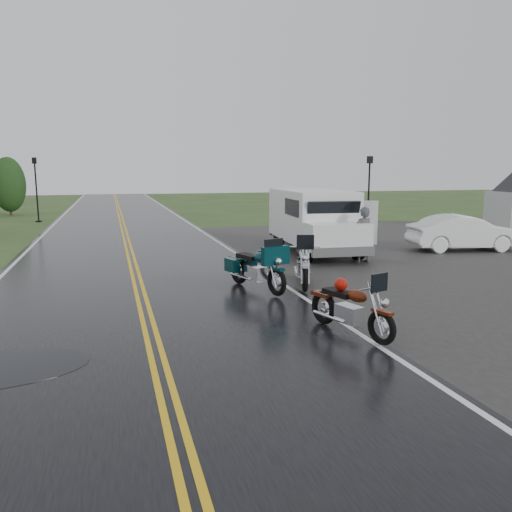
% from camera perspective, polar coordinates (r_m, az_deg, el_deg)
% --- Properties ---
extents(ground, '(120.00, 120.00, 0.00)m').
position_cam_1_polar(ground, '(10.24, -12.11, -8.09)').
color(ground, '#2D471E').
rests_on(ground, ground).
extents(road, '(8.00, 100.00, 0.04)m').
position_cam_1_polar(road, '(19.99, -14.28, 0.56)').
color(road, black).
rests_on(road, ground).
extents(parking_pad, '(14.00, 24.00, 0.03)m').
position_cam_1_polar(parking_pad, '(19.03, 21.68, -0.30)').
color(parking_pad, black).
rests_on(parking_pad, ground).
extents(motorcycle_red, '(1.36, 2.26, 1.25)m').
position_cam_1_polar(motorcycle_red, '(9.04, 14.23, -6.42)').
color(motorcycle_red, '#511909').
rests_on(motorcycle_red, ground).
extents(motorcycle_teal, '(1.56, 2.55, 1.42)m').
position_cam_1_polar(motorcycle_teal, '(12.14, 2.39, -1.63)').
color(motorcycle_teal, '#042C31').
rests_on(motorcycle_teal, ground).
extents(motorcycle_silver, '(1.61, 2.57, 1.43)m').
position_cam_1_polar(motorcycle_silver, '(12.58, 5.64, -1.24)').
color(motorcycle_silver, '#B3B6BC').
rests_on(motorcycle_silver, ground).
extents(van_white, '(2.78, 6.32, 2.42)m').
position_cam_1_polar(van_white, '(16.98, 5.85, 3.29)').
color(van_white, white).
rests_on(van_white, ground).
extents(person_at_van, '(0.74, 0.54, 1.88)m').
position_cam_1_polar(person_at_van, '(17.17, 12.12, 2.28)').
color(person_at_van, '#47474C').
rests_on(person_at_van, ground).
extents(sedan_white, '(4.37, 2.20, 1.38)m').
position_cam_1_polar(sedan_white, '(21.05, 22.63, 2.40)').
color(sedan_white, white).
rests_on(sedan_white, ground).
extents(lamp_post_far_left, '(0.34, 0.34, 3.94)m').
position_cam_1_polar(lamp_post_far_left, '(33.27, -23.80, 6.95)').
color(lamp_post_far_left, black).
rests_on(lamp_post_far_left, ground).
extents(lamp_post_far_right, '(0.33, 0.33, 3.89)m').
position_cam_1_polar(lamp_post_far_right, '(26.95, 12.75, 7.03)').
color(lamp_post_far_right, black).
rests_on(lamp_post_far_right, ground).
extents(tree_left_far, '(2.26, 2.26, 3.47)m').
position_cam_1_polar(tree_left_far, '(39.20, -26.37, 6.72)').
color(tree_left_far, '#1E3D19').
rests_on(tree_left_far, ground).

